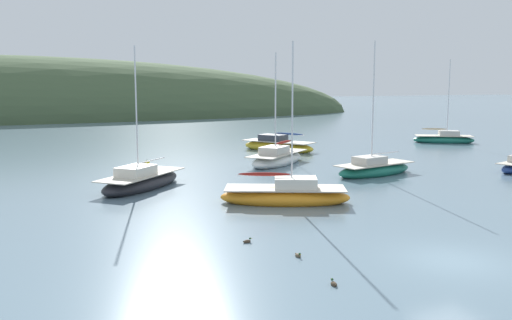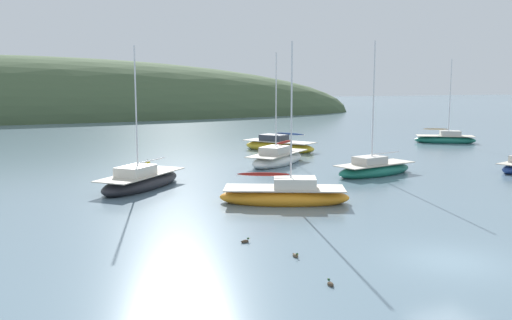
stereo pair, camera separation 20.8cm
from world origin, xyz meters
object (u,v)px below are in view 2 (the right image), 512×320
object	(u,v)px
sailboat_grey_yawl	(141,181)
duck_lone_left	(296,256)
mooring_buoy_outer	(148,163)
sailboat_red_portside	(277,159)
sailboat_black_sloop	(279,146)
duck_straggler	(245,241)
sailboat_cream_ketch	(374,169)
duck_lone_right	(330,284)
sailboat_teal_outer	(285,195)
sailboat_orange_cutter	(445,139)

from	to	relation	value
sailboat_grey_yawl	duck_lone_left	world-z (taller)	sailboat_grey_yawl
sailboat_grey_yawl	mooring_buoy_outer	xyz separation A→B (m)	(2.21, 9.78, -0.31)
sailboat_red_portside	sailboat_black_sloop	bearing A→B (deg)	65.85
sailboat_black_sloop	duck_straggler	size ratio (longest dim) A/B	21.93
sailboat_cream_ketch	duck_lone_right	distance (m)	22.93
sailboat_red_portside	duck_straggler	bearing A→B (deg)	-116.81
sailboat_red_portside	sailboat_teal_outer	bearing A→B (deg)	-111.76
sailboat_cream_ketch	duck_lone_left	bearing A→B (deg)	-131.26
sailboat_grey_yawl	mooring_buoy_outer	world-z (taller)	sailboat_grey_yawl
mooring_buoy_outer	sailboat_cream_ketch	bearing A→B (deg)	-37.09
duck_lone_right	duck_straggler	bearing A→B (deg)	98.88
sailboat_black_sloop	duck_straggler	bearing A→B (deg)	-116.05
sailboat_red_portside	sailboat_orange_cutter	bearing A→B (deg)	19.01
sailboat_orange_cutter	duck_straggler	bearing A→B (deg)	-139.98
sailboat_black_sloop	sailboat_cream_ketch	xyz separation A→B (m)	(0.68, -15.53, -0.04)
sailboat_orange_cutter	duck_straggler	distance (m)	43.72
sailboat_orange_cutter	sailboat_grey_yawl	xyz separation A→B (m)	(-35.39, -14.41, 0.03)
sailboat_red_portside	sailboat_grey_yawl	bearing A→B (deg)	-152.14
sailboat_teal_outer	duck_straggler	world-z (taller)	sailboat_teal_outer
sailboat_grey_yawl	duck_straggler	world-z (taller)	sailboat_grey_yawl
sailboat_orange_cutter	sailboat_red_portside	xyz separation A→B (m)	(-23.33, -8.04, 0.05)
sailboat_orange_cutter	sailboat_red_portside	bearing A→B (deg)	-160.99
duck_straggler	duck_lone_left	bearing A→B (deg)	-65.83
sailboat_black_sloop	duck_straggler	distance (m)	31.48
sailboat_teal_outer	duck_lone_right	world-z (taller)	sailboat_teal_outer
sailboat_orange_cutter	sailboat_cream_ketch	world-z (taller)	sailboat_cream_ketch
sailboat_black_sloop	sailboat_cream_ketch	bearing A→B (deg)	-87.48
sailboat_orange_cutter	duck_lone_right	bearing A→B (deg)	-133.95
duck_lone_right	sailboat_red_portside	bearing A→B (deg)	70.24
sailboat_cream_ketch	duck_straggler	bearing A→B (deg)	-138.69
sailboat_cream_ketch	duck_lone_right	xyz separation A→B (m)	(-13.62, -18.44, -0.36)
sailboat_orange_cutter	sailboat_black_sloop	world-z (taller)	sailboat_black_sloop
sailboat_orange_cutter	sailboat_cream_ketch	bearing A→B (deg)	-140.99
mooring_buoy_outer	duck_lone_right	size ratio (longest dim) A/B	1.27
sailboat_orange_cutter	sailboat_black_sloop	distance (m)	19.65
sailboat_orange_cutter	mooring_buoy_outer	bearing A→B (deg)	-172.06
sailboat_cream_ketch	mooring_buoy_outer	size ratio (longest dim) A/B	17.88
sailboat_teal_outer	sailboat_grey_yawl	xyz separation A→B (m)	(-6.62, 7.26, 0.01)
mooring_buoy_outer	duck_lone_right	world-z (taller)	mooring_buoy_outer
sailboat_teal_outer	duck_straggler	xyz separation A→B (m)	(-4.70, -6.44, -0.38)
sailboat_orange_cutter	mooring_buoy_outer	world-z (taller)	sailboat_orange_cutter
sailboat_red_portside	duck_straggler	distance (m)	22.50
sailboat_grey_yawl	sailboat_black_sloop	world-z (taller)	sailboat_black_sloop
duck_lone_left	sailboat_cream_ketch	bearing A→B (deg)	48.74
sailboat_grey_yawl	duck_lone_left	xyz separation A→B (m)	(3.04, -16.21, -0.38)
mooring_buoy_outer	sailboat_orange_cutter	bearing A→B (deg)	7.94
duck_lone_left	duck_lone_right	bearing A→B (deg)	-94.25
sailboat_cream_ketch	sailboat_teal_outer	bearing A→B (deg)	-147.24
sailboat_teal_outer	duck_lone_left	distance (m)	9.65
sailboat_orange_cutter	sailboat_red_portside	world-z (taller)	sailboat_orange_cutter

